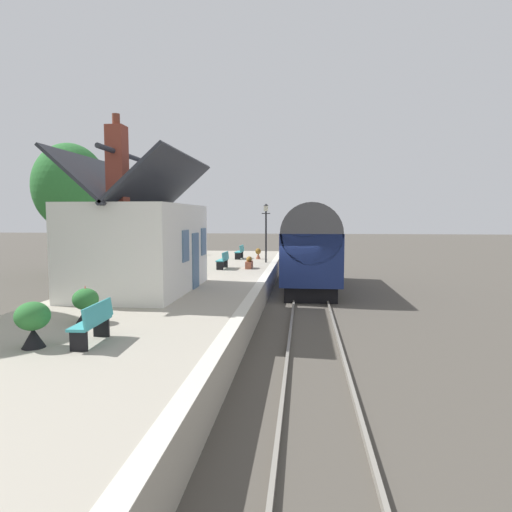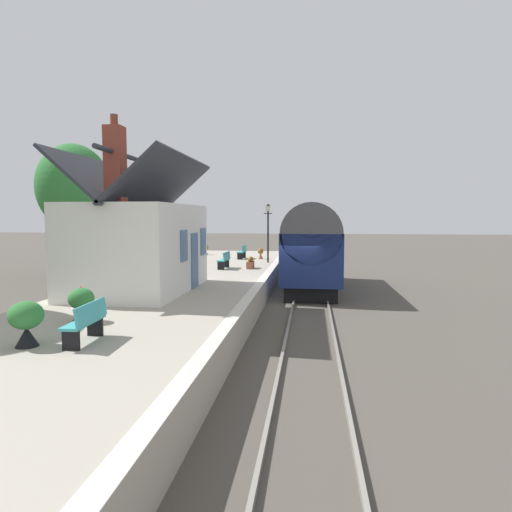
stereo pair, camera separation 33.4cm
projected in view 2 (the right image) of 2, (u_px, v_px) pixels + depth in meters
The scene contains 19 objects.
ground_plane at pixel (290, 302), 19.42m from camera, with size 160.00×160.00×0.00m, color #4C473F.
platform at pixel (192, 289), 19.91m from camera, with size 32.00×6.74×0.99m, color #A39B8C.
platform_edge_coping at pixel (263, 279), 19.47m from camera, with size 32.00×0.36×0.02m, color beige.
rail_near at pixel (327, 301), 19.21m from camera, with size 52.00×0.08×0.14m, color gray.
rail_far at pixel (294, 301), 19.39m from camera, with size 52.00×0.08×0.14m, color gray.
train at pixel (311, 246), 22.85m from camera, with size 8.94×2.73×4.32m.
station_building at pixel (140, 244), 16.29m from camera, with size 6.51×3.83×5.94m.
bench_near_building at pixel (243, 251), 28.93m from camera, with size 1.41×0.46×0.88m.
bench_platform_end at pixel (225, 260), 23.38m from camera, with size 1.41×0.48×0.88m.
bench_by_lamp at pixel (86, 321), 9.57m from camera, with size 1.42×0.49×0.88m.
planter_by_door at pixel (26, 321), 9.29m from camera, with size 0.71×0.71×0.96m.
planter_bench_left at pixel (81, 303), 11.50m from camera, with size 0.65×0.65×0.97m.
planter_edge_near at pixel (261, 254), 28.75m from camera, with size 0.36×0.36×0.70m.
planter_under_sign at pixel (250, 263), 23.52m from camera, with size 0.90×0.32×0.63m.
planter_edge_far at pixel (206, 250), 31.96m from camera, with size 0.40×0.40×0.73m.
planter_corner_building at pixel (184, 255), 26.50m from camera, with size 0.44×0.44×0.79m.
planter_bench_right at pixel (176, 256), 25.88m from camera, with size 0.53×0.53×0.78m.
lamp_post_platform at pixel (268, 221), 26.36m from camera, with size 0.32×0.50×3.49m.
tree_mid_background at pixel (74, 188), 27.88m from camera, with size 5.08×4.34×8.24m.
Camera 2 is at (-19.20, -0.90, 3.70)m, focal length 31.30 mm.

